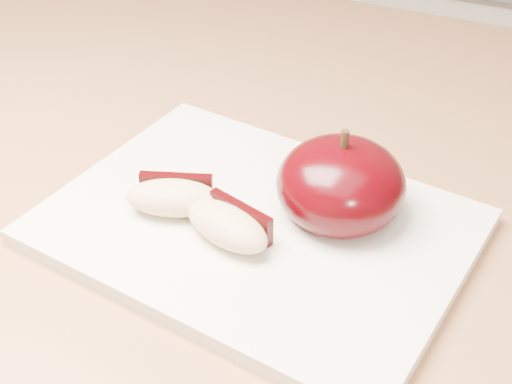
% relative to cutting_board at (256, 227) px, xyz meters
% --- Properties ---
extents(back_cabinet, '(2.40, 0.62, 0.94)m').
position_rel_cutting_board_xyz_m(back_cabinet, '(-0.00, 0.82, -0.44)').
color(back_cabinet, silver).
rests_on(back_cabinet, ground).
extents(cutting_board, '(0.31, 0.25, 0.01)m').
position_rel_cutting_board_xyz_m(cutting_board, '(0.00, 0.00, 0.00)').
color(cutting_board, silver).
rests_on(cutting_board, island_counter).
extents(apple_half, '(0.11, 0.11, 0.08)m').
position_rel_cutting_board_xyz_m(apple_half, '(0.05, 0.04, 0.03)').
color(apple_half, black).
rests_on(apple_half, cutting_board).
extents(apple_wedge_a, '(0.07, 0.05, 0.02)m').
position_rel_cutting_board_xyz_m(apple_wedge_a, '(-0.06, -0.01, 0.02)').
color(apple_wedge_a, '#D2B585').
rests_on(apple_wedge_a, cutting_board).
extents(apple_wedge_b, '(0.07, 0.05, 0.02)m').
position_rel_cutting_board_xyz_m(apple_wedge_b, '(-0.01, -0.03, 0.02)').
color(apple_wedge_b, '#D2B585').
rests_on(apple_wedge_b, cutting_board).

